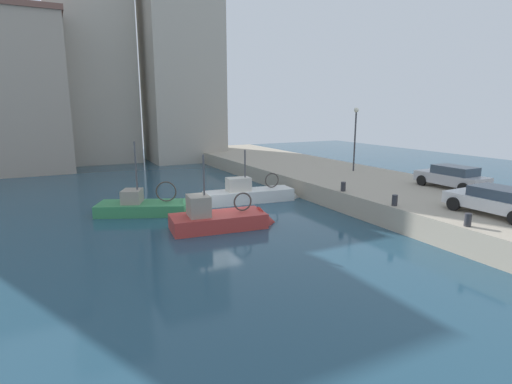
# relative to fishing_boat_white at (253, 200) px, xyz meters

# --- Properties ---
(water_surface) EXTENTS (80.00, 80.00, 0.00)m
(water_surface) POSITION_rel_fishing_boat_white_xyz_m (-3.71, -2.62, -0.12)
(water_surface) COLOR navy
(water_surface) RESTS_ON ground
(quay_wall) EXTENTS (9.00, 56.00, 1.20)m
(quay_wall) POSITION_rel_fishing_boat_white_xyz_m (7.79, -2.62, 0.48)
(quay_wall) COLOR #ADA08C
(quay_wall) RESTS_ON ground
(fishing_boat_white) EXTENTS (6.75, 2.31, 4.18)m
(fishing_boat_white) POSITION_rel_fishing_boat_white_xyz_m (0.00, 0.00, 0.00)
(fishing_boat_white) COLOR white
(fishing_boat_white) RESTS_ON ground
(fishing_boat_green) EXTENTS (6.08, 4.08, 5.09)m
(fishing_boat_green) POSITION_rel_fishing_boat_white_xyz_m (-6.70, -0.07, -0.02)
(fishing_boat_green) COLOR #388951
(fishing_boat_green) RESTS_ON ground
(fishing_boat_red) EXTENTS (5.70, 2.67, 4.71)m
(fishing_boat_red) POSITION_rel_fishing_boat_white_xyz_m (-3.91, -4.58, 0.01)
(fishing_boat_red) COLOR #BC3833
(fishing_boat_red) RESTS_ON ground
(parked_car_silver) EXTENTS (1.90, 4.25, 1.39)m
(parked_car_silver) POSITION_rel_fishing_boat_white_xyz_m (10.06, -6.95, 1.80)
(parked_car_silver) COLOR #B7B7BC
(parked_car_silver) RESTS_ON quay_wall
(parked_car_white) EXTENTS (2.15, 4.27, 1.30)m
(parked_car_white) POSITION_rel_fishing_boat_white_xyz_m (6.41, -12.05, 1.76)
(parked_car_white) COLOR silver
(parked_car_white) RESTS_ON quay_wall
(mooring_bollard_south) EXTENTS (0.28, 0.28, 0.55)m
(mooring_bollard_south) POSITION_rel_fishing_boat_white_xyz_m (3.64, -12.62, 1.36)
(mooring_bollard_south) COLOR #2D2D33
(mooring_bollard_south) RESTS_ON quay_wall
(mooring_bollard_mid) EXTENTS (0.28, 0.28, 0.55)m
(mooring_bollard_mid) POSITION_rel_fishing_boat_white_xyz_m (3.64, -8.62, 1.36)
(mooring_bollard_mid) COLOR #2D2D33
(mooring_bollard_mid) RESTS_ON quay_wall
(mooring_bollard_north) EXTENTS (0.28, 0.28, 0.55)m
(mooring_bollard_north) POSITION_rel_fishing_boat_white_xyz_m (3.64, -4.62, 1.36)
(mooring_bollard_north) COLOR #2D2D33
(mooring_bollard_north) RESTS_ON quay_wall
(quay_streetlamp) EXTENTS (0.36, 0.36, 4.83)m
(quay_streetlamp) POSITION_rel_fishing_boat_white_xyz_m (9.29, 1.09, 4.34)
(quay_streetlamp) COLOR #38383D
(quay_streetlamp) RESTS_ON quay_wall
(waterfront_building_west_mid) EXTENTS (8.92, 7.30, 24.39)m
(waterfront_building_west_mid) POSITION_rel_fishing_boat_white_xyz_m (-6.77, 25.75, 12.10)
(waterfront_building_west_mid) COLOR #B2A899
(waterfront_building_west_mid) RESTS_ON ground
(waterfront_building_central) EXTENTS (8.78, 9.10, 14.72)m
(waterfront_building_central) POSITION_rel_fishing_boat_white_xyz_m (-13.84, 21.83, 7.26)
(waterfront_building_central) COLOR #A39384
(waterfront_building_central) RESTS_ON ground
(waterfront_building_east_mid) EXTENTS (8.20, 7.61, 18.38)m
(waterfront_building_east_mid) POSITION_rel_fishing_boat_white_xyz_m (2.36, 22.50, 9.09)
(waterfront_building_east_mid) COLOR #B2A899
(waterfront_building_east_mid) RESTS_ON ground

